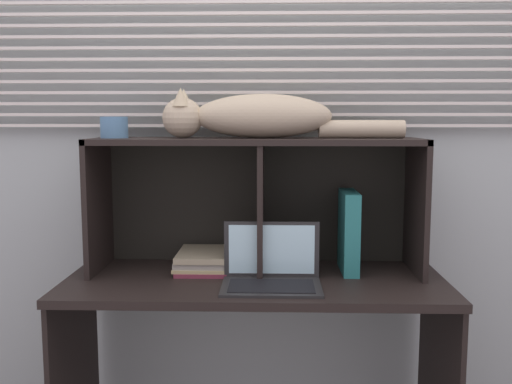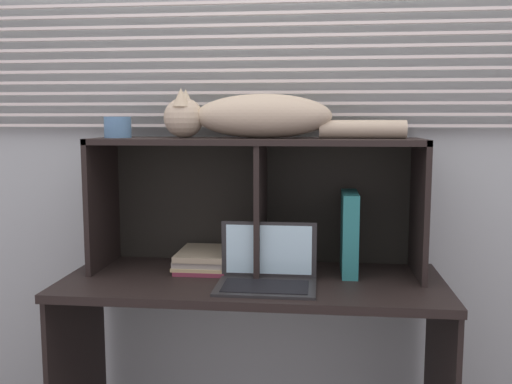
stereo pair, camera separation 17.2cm
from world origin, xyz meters
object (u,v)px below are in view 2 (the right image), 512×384
object	(u,v)px
cat	(254,117)
book_stack	(204,259)
binder_upright	(349,233)
laptop	(267,273)
small_basket	(118,127)

from	to	relation	value
cat	book_stack	bearing A→B (deg)	178.87
binder_upright	book_stack	size ratio (longest dim) A/B	1.17
laptop	small_basket	bearing A→B (deg)	161.65
cat	laptop	bearing A→B (deg)	-71.41
cat	binder_upright	distance (m)	0.56
book_stack	cat	bearing A→B (deg)	-1.13
cat	binder_upright	world-z (taller)	cat
cat	book_stack	distance (m)	0.58
laptop	binder_upright	distance (m)	0.37
binder_upright	small_basket	world-z (taller)	small_basket
cat	laptop	xyz separation A→B (m)	(0.07, -0.20, -0.54)
laptop	cat	bearing A→B (deg)	108.59
cat	laptop	world-z (taller)	cat
laptop	binder_upright	size ratio (longest dim) A/B	1.12
book_stack	small_basket	bearing A→B (deg)	-179.32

